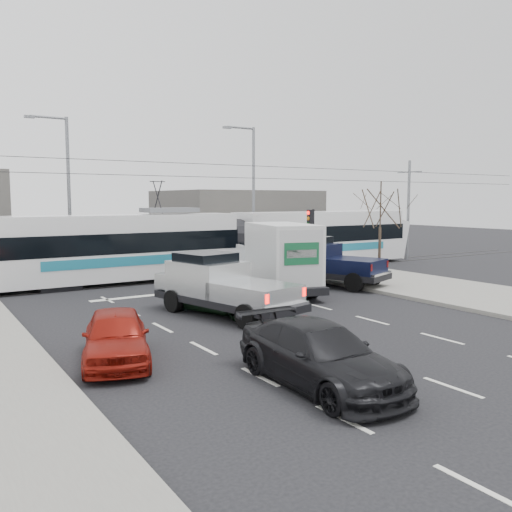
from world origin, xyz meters
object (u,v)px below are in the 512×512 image
red_car (116,336)px  silver_pickup (220,284)px  bare_tree (380,209)px  street_lamp_near (251,187)px  navy_pickup (323,261)px  street_lamp_far (65,185)px  tram (233,242)px  box_truck (278,259)px  traffic_signal (311,228)px  green_car (226,295)px  dark_car (319,355)px

red_car → silver_pickup: bearing=53.7°
bare_tree → red_car: (-15.13, -5.43, -3.09)m
street_lamp_near → navy_pickup: street_lamp_near is taller
street_lamp_far → navy_pickup: bearing=-51.2°
silver_pickup → street_lamp_near: bearing=40.5°
tram → box_truck: (-1.58, -6.82, -0.27)m
street_lamp_near → silver_pickup: size_ratio=1.37×
traffic_signal → street_lamp_far: (-10.66, 9.50, 2.37)m
street_lamp_near → navy_pickup: bearing=-101.2°
street_lamp_near → box_truck: (-5.14, -10.49, -3.53)m
box_truck → green_car: 4.92m
street_lamp_far → street_lamp_near: bearing=-9.9°
green_car → dark_car: bearing=-125.2°
bare_tree → box_truck: bare_tree is taller
navy_pickup → red_car: 14.72m
traffic_signal → green_car: size_ratio=0.75×
red_car → dark_car: 5.46m
red_car → navy_pickup: bearing=46.4°
tram → bare_tree: bearing=-64.3°
silver_pickup → red_car: 6.45m
silver_pickup → box_truck: (4.49, 2.65, 0.46)m
silver_pickup → red_car: silver_pickup is taller
bare_tree → street_lamp_near: 11.58m
bare_tree → tram: size_ratio=0.20×
street_lamp_near → street_lamp_far: bearing=170.1°
street_lamp_near → silver_pickup: bearing=-126.2°
box_truck → red_car: bearing=-132.1°
bare_tree → silver_pickup: 10.40m
navy_pickup → dark_car: navy_pickup is taller
tram → street_lamp_far: bearing=143.9°
bare_tree → street_lamp_far: (-11.79, 13.50, 1.32)m
traffic_signal → tram: size_ratio=0.14×
street_lamp_near → box_truck: bearing=-116.1°
traffic_signal → dark_car: size_ratio=0.73×
tram → silver_pickup: tram is taller
box_truck → bare_tree: bearing=3.9°
traffic_signal → navy_pickup: (-1.10, -2.36, -1.55)m
street_lamp_far → navy_pickup: 15.73m
tram → silver_pickup: bearing=-123.1°
street_lamp_near → tram: bearing=-134.2°
tram → red_car: (-11.28, -13.26, -1.15)m
tram → box_truck: size_ratio=3.79×
street_lamp_near → silver_pickup: street_lamp_near is taller
silver_pickup → green_car: size_ratio=1.37×
red_car → bare_tree: bearing=37.5°
silver_pickup → red_car: bearing=-157.2°
dark_car → tram: bearing=67.5°
red_car → box_truck: bearing=51.3°
traffic_signal → box_truck: size_ratio=0.53×
bare_tree → box_truck: bearing=169.5°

